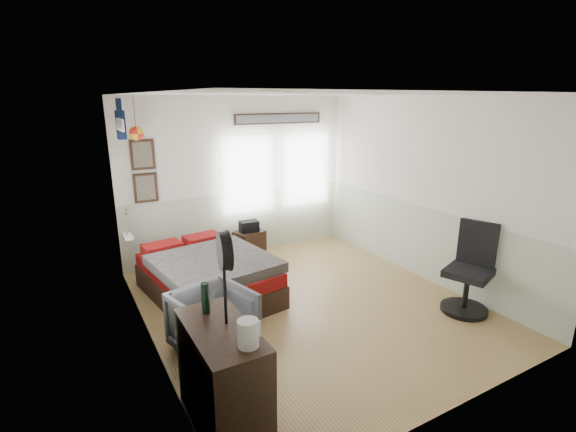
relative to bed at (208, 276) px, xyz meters
name	(u,v)px	position (x,y,z in m)	size (l,w,h in m)	color
ground_plane	(309,306)	(1.08, -0.91, -0.31)	(4.00, 4.50, 0.01)	olive
room_shell	(298,184)	(1.00, -0.72, 1.31)	(4.02, 4.52, 2.71)	white
wall_decor	(176,138)	(-0.03, 1.05, 1.80)	(3.55, 1.32, 1.44)	#392317
bed	(208,276)	(0.00, 0.00, 0.00)	(1.61, 2.11, 0.62)	black
dresser	(223,377)	(-0.66, -2.32, 0.15)	(0.48, 1.00, 0.90)	black
armchair	(214,322)	(-0.37, -1.28, 0.05)	(0.75, 0.77, 0.70)	#555456
nightstand	(249,244)	(1.12, 1.09, -0.07)	(0.46, 0.37, 0.46)	black
task_chair	(470,276)	(2.79, -2.01, 0.17)	(0.66, 0.66, 1.16)	black
kettle	(248,333)	(-0.57, -2.65, 0.70)	(0.18, 0.16, 0.21)	silver
bottle	(205,298)	(-0.68, -2.02, 0.73)	(0.07, 0.07, 0.27)	black
stand_fan	(225,252)	(-0.58, -2.27, 1.21)	(0.14, 0.32, 0.78)	black
black_bag	(249,226)	(1.12, 1.09, 0.25)	(0.31, 0.20, 0.18)	black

